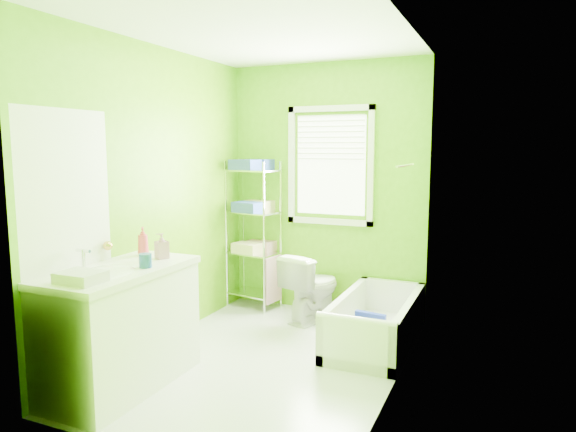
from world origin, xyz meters
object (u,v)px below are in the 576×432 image
at_px(toilet, 312,286).
at_px(wire_shelf_unit, 255,218).
at_px(bathtub, 375,329).
at_px(vanity, 121,324).

xyz_separation_m(toilet, wire_shelf_unit, (-0.74, 0.18, 0.64)).
distance_m(bathtub, vanity, 2.16).
bearing_deg(vanity, toilet, 68.97).
height_order(bathtub, vanity, vanity).
bearing_deg(bathtub, vanity, -134.31).
relative_size(bathtub, wire_shelf_unit, 0.85).
distance_m(toilet, wire_shelf_unit, 0.99).
bearing_deg(vanity, bathtub, 45.69).
xyz_separation_m(bathtub, wire_shelf_unit, (-1.48, 0.58, 0.84)).
bearing_deg(bathtub, wire_shelf_unit, 158.65).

